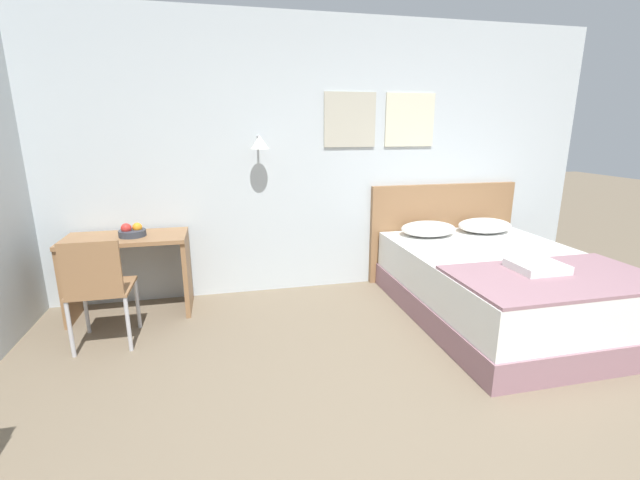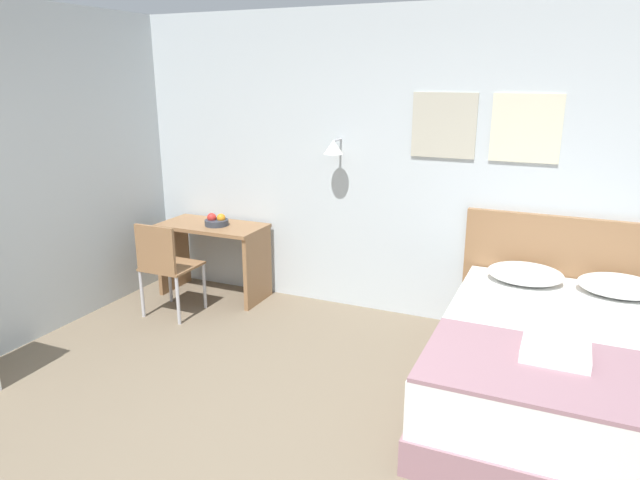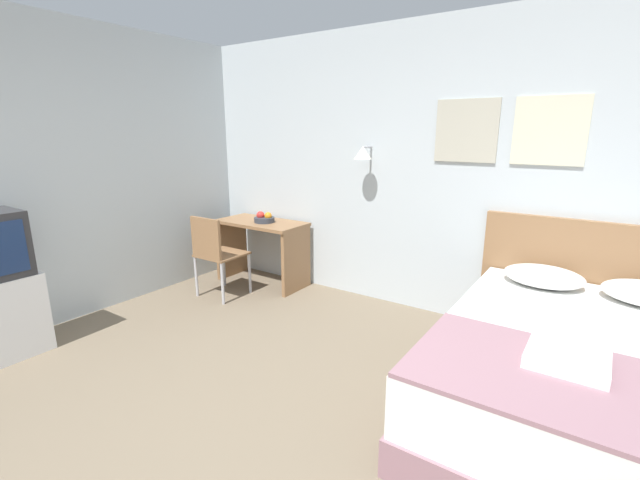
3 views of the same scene
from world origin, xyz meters
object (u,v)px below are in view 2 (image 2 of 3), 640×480
object	(u,v)px
pillow_left	(525,274)
desk	(214,247)
bed	(562,371)
headboard	(570,282)
folded_towel_near_foot	(555,351)
throw_blanket	(565,372)
fruit_bowl	(216,221)
desk_chair	(164,262)
pillow_right	(619,286)

from	to	relation	value
pillow_left	desk	distance (m)	2.85
bed	headboard	xyz separation A→B (m)	(0.00, 1.07, 0.24)
desk	headboard	bearing A→B (deg)	4.80
headboard	folded_towel_near_foot	size ratio (longest dim) A/B	4.60
throw_blanket	desk	distance (m)	3.47
pillow_left	fruit_bowl	bearing A→B (deg)	179.86
headboard	desk	size ratio (longest dim) A/B	1.63
bed	throw_blanket	world-z (taller)	throw_blanket
bed	fruit_bowl	bearing A→B (deg)	165.82
throw_blanket	headboard	bearing A→B (deg)	90.00
folded_towel_near_foot	desk_chair	bearing A→B (deg)	168.58
bed	fruit_bowl	xyz separation A→B (m)	(-3.11, 0.79, 0.48)
bed	pillow_left	xyz separation A→B (m)	(-0.32, 0.78, 0.36)
folded_towel_near_foot	desk_chair	distance (m)	3.28
headboard	fruit_bowl	distance (m)	3.13
pillow_right	desk_chair	distance (m)	3.64
bed	folded_towel_near_foot	world-z (taller)	folded_towel_near_foot
desk	desk_chair	bearing A→B (deg)	-98.93
pillow_left	throw_blanket	size ratio (longest dim) A/B	0.38
pillow_left	pillow_right	distance (m)	0.64
pillow_right	fruit_bowl	distance (m)	3.43
folded_towel_near_foot	desk_chair	size ratio (longest dim) A/B	0.42
pillow_left	throw_blanket	xyz separation A→B (m)	(0.32, -1.38, -0.06)
pillow_left	desk	world-z (taller)	desk
pillow_left	fruit_bowl	world-z (taller)	fruit_bowl
pillow_right	folded_towel_near_foot	bearing A→B (deg)	-106.91
throw_blanket	folded_towel_near_foot	bearing A→B (deg)	110.98
pillow_left	desk_chair	world-z (taller)	desk_chair
throw_blanket	fruit_bowl	size ratio (longest dim) A/B	6.66
folded_towel_near_foot	throw_blanket	bearing A→B (deg)	-69.02
bed	throw_blanket	distance (m)	0.67
desk_chair	pillow_left	bearing A→B (deg)	11.31
throw_blanket	desk	world-z (taller)	desk
desk_chair	pillow_right	bearing A→B (deg)	9.33
throw_blanket	fruit_bowl	xyz separation A→B (m)	(-3.11, 1.39, 0.18)
headboard	folded_towel_near_foot	xyz separation A→B (m)	(-0.06, -1.53, 0.10)
pillow_right	bed	bearing A→B (deg)	-112.35
pillow_left	desk_chair	distance (m)	3.01
headboard	desk	bearing A→B (deg)	-175.20
pillow_left	fruit_bowl	distance (m)	2.79
desk	fruit_bowl	xyz separation A→B (m)	(0.06, -0.02, 0.27)
headboard	fruit_bowl	size ratio (longest dim) A/B	7.40
bed	throw_blanket	xyz separation A→B (m)	(0.00, -0.60, 0.30)
headboard	bed	bearing A→B (deg)	-90.00
folded_towel_near_foot	desk_chair	xyz separation A→B (m)	(-3.21, 0.65, -0.11)
bed	pillow_left	distance (m)	0.91
bed	desk_chair	world-z (taller)	desk_chair
bed	pillow_left	world-z (taller)	pillow_left
throw_blanket	desk	size ratio (longest dim) A/B	1.47
headboard	desk	xyz separation A→B (m)	(-3.17, -0.27, -0.03)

